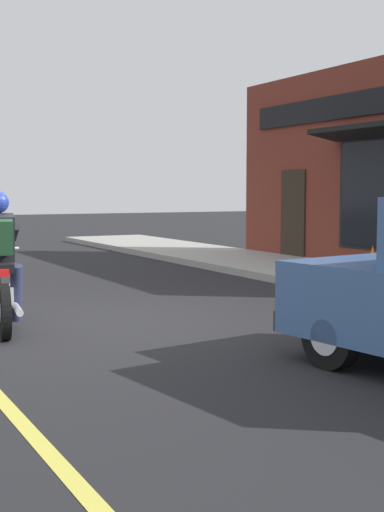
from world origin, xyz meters
The scene contains 4 objects.
ground_plane centered at (0.00, 0.00, 0.00)m, with size 80.00×80.00×0.00m, color black.
sidewalk_curb centered at (5.37, 3.00, 0.07)m, with size 2.60×22.00×0.14m, color #9E9B93.
storefront_building centered at (6.90, 2.68, 2.11)m, with size 1.25×9.06×4.20m.
traffic_cone centered at (4.99, 0.72, 0.43)m, with size 0.36×0.36×0.60m.
Camera 1 is at (-3.02, -8.11, 1.62)m, focal length 50.00 mm.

